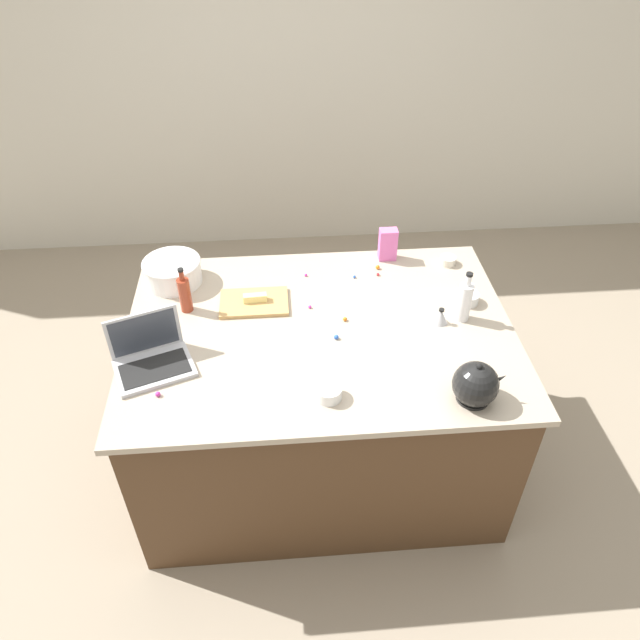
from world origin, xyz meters
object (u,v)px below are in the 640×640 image
mixing_bowl_large (173,271)px  bottle_vinegar (465,301)px  butter_stick_left (255,298)px  kettle (476,385)px  ramekin_wide (328,393)px  laptop (151,356)px  ramekin_medium (448,260)px  bottle_soy (185,294)px  ramekin_small (468,298)px  candy_bag (388,244)px  cutting_board (254,302)px  kitchen_timer (441,317)px

mixing_bowl_large → bottle_vinegar: 1.39m
bottle_vinegar → butter_stick_left: bearing=168.9°
bottle_vinegar → kettle: bottle_vinegar is taller
ramekin_wide → bottle_vinegar: bearing=34.0°
laptop → ramekin_medium: size_ratio=4.44×
bottle_vinegar → bottle_soy: (-1.25, 0.17, -0.01)m
laptop → ramekin_small: (1.42, 0.31, -0.02)m
ramekin_small → kettle: bearing=-103.3°
ramekin_small → butter_stick_left: bearing=176.1°
ramekin_wide → candy_bag: size_ratio=0.62×
mixing_bowl_large → bottle_soy: (0.08, -0.23, 0.03)m
kettle → candy_bag: size_ratio=1.25×
butter_stick_left → ramekin_small: bearing=-3.9°
ramekin_small → ramekin_wide: bearing=-142.0°
bottle_soy → cutting_board: bearing=3.4°
kitchen_timer → butter_stick_left: bearing=166.0°
cutting_board → ramekin_wide: (0.29, -0.62, 0.02)m
mixing_bowl_large → kettle: (1.25, -0.89, 0.01)m
ramekin_medium → bottle_soy: bearing=-168.0°
bottle_soy → ramekin_medium: bottle_soy is taller
bottle_vinegar → butter_stick_left: (-0.94, 0.18, -0.06)m
laptop → cutting_board: 0.57m
mixing_bowl_large → candy_bag: 1.09m
ramekin_medium → candy_bag: candy_bag is taller
ramekin_small → kitchen_timer: size_ratio=1.34×
ramekin_small → ramekin_wide: (-0.71, -0.56, 0.00)m
mixing_bowl_large → bottle_soy: 0.24m
ramekin_wide → laptop: bearing=161.0°
mixing_bowl_large → kettle: size_ratio=1.33×
kettle → ramekin_medium: (0.13, 0.94, -0.06)m
butter_stick_left → candy_bag: (0.68, 0.33, 0.05)m
laptop → candy_bag: (1.11, 0.71, 0.04)m
mixing_bowl_large → cutting_board: (0.39, -0.21, -0.06)m
laptop → kitchen_timer: bearing=7.8°
candy_bag → bottle_vinegar: bearing=-63.6°
bottle_vinegar → cutting_board: 0.97m
kettle → cutting_board: size_ratio=0.67×
bottle_vinegar → ramekin_medium: (0.05, 0.44, -0.08)m
laptop → kitchen_timer: laptop is taller
bottle_vinegar → bottle_soy: size_ratio=1.09×
laptop → cutting_board: bearing=42.1°
cutting_board → ramekin_medium: ramekin_medium is taller
bottle_soy → ramekin_small: size_ratio=2.23×
ramekin_wide → candy_bag: bearing=67.6°
kettle → ramekin_small: (0.14, 0.61, -0.05)m
cutting_board → candy_bag: bearing=25.9°
butter_stick_left → cutting_board: bearing=180.0°
laptop → bottle_soy: (0.11, 0.36, 0.05)m
ramekin_medium → candy_bag: bearing=166.0°
butter_stick_left → kitchen_timer: bearing=-14.0°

